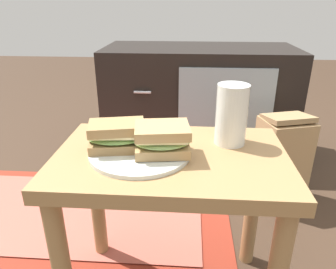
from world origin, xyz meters
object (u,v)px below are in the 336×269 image
Objects in this scene: sandwich_front at (117,136)px; sandwich_back at (162,139)px; tv_cabinet at (198,103)px; paper_bag at (281,160)px; plate at (140,152)px; beer_glass at (231,116)px.

sandwich_front is 1.04× the size of sandwich_back.
tv_cabinet reaches higher than paper_bag.
plate is at bearing -134.33° from paper_bag.
sandwich_back is at bearing -6.78° from sandwich_front.
tv_cabinet reaches higher than plate.
plate is 0.07m from sandwich_back.
plate is 0.62× the size of paper_bag.
sandwich_front is (-0.22, -0.95, 0.21)m from tv_cabinet.
beer_glass is (0.17, 0.09, 0.03)m from sandwich_back.
beer_glass is at bearing -122.96° from paper_bag.
sandwich_back reaches higher than sandwich_front.
sandwich_back reaches higher than plate.
plate is 0.24m from beer_glass.
tv_cabinet is at bearing 93.78° from beer_glass.
sandwich_front is at bearing -164.89° from beer_glass.
plate is at bearing -6.78° from sandwich_front.
sandwich_front reaches higher than plate.
sandwich_back is 0.75m from paper_bag.
sandwich_back is 0.37× the size of paper_bag.
beer_glass is (0.22, 0.08, 0.07)m from plate.
beer_glass is (0.06, -0.87, 0.24)m from tv_cabinet.
sandwich_front reaches higher than paper_bag.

